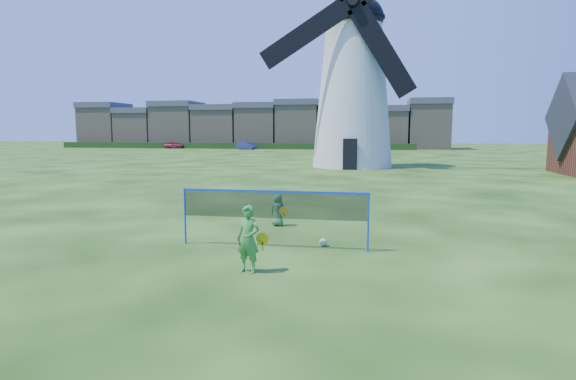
{
  "coord_description": "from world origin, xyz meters",
  "views": [
    {
      "loc": [
        2.55,
        -12.33,
        3.14
      ],
      "look_at": [
        0.2,
        0.5,
        1.5
      ],
      "focal_mm": 29.79,
      "sensor_mm": 36.0,
      "label": 1
    }
  ],
  "objects_px": {
    "play_ball": "(323,242)",
    "player_boy": "(278,210)",
    "windmill": "(353,83)",
    "player_girl": "(248,239)",
    "car_left": "(175,145)",
    "badminton_net": "(273,206)",
    "car_right": "(246,146)"
  },
  "relations": [
    {
      "from": "windmill",
      "to": "play_ball",
      "type": "distance_m",
      "value": 29.64
    },
    {
      "from": "player_girl",
      "to": "car_right",
      "type": "xyz_separation_m",
      "value": [
        -18.16,
        66.08,
        -0.17
      ]
    },
    {
      "from": "badminton_net",
      "to": "player_girl",
      "type": "relative_size",
      "value": 3.36
    },
    {
      "from": "play_ball",
      "to": "player_boy",
      "type": "bearing_deg",
      "value": 125.05
    },
    {
      "from": "badminton_net",
      "to": "player_girl",
      "type": "xyz_separation_m",
      "value": [
        -0.07,
        -2.3,
        -0.39
      ]
    },
    {
      "from": "windmill",
      "to": "play_ball",
      "type": "bearing_deg",
      "value": -88.73
    },
    {
      "from": "play_ball",
      "to": "car_right",
      "type": "distance_m",
      "value": 66.34
    },
    {
      "from": "car_right",
      "to": "play_ball",
      "type": "bearing_deg",
      "value": -137.9
    },
    {
      "from": "windmill",
      "to": "car_left",
      "type": "relative_size",
      "value": 5.92
    },
    {
      "from": "car_right",
      "to": "car_left",
      "type": "bearing_deg",
      "value": 106.68
    },
    {
      "from": "windmill",
      "to": "player_boy",
      "type": "distance_m",
      "value": 27.11
    },
    {
      "from": "windmill",
      "to": "car_right",
      "type": "height_order",
      "value": "windmill"
    },
    {
      "from": "play_ball",
      "to": "car_left",
      "type": "bearing_deg",
      "value": 116.73
    },
    {
      "from": "play_ball",
      "to": "car_right",
      "type": "bearing_deg",
      "value": 107.13
    },
    {
      "from": "player_girl",
      "to": "badminton_net",
      "type": "bearing_deg",
      "value": 102.09
    },
    {
      "from": "player_girl",
      "to": "car_left",
      "type": "xyz_separation_m",
      "value": [
        -31.53,
        68.03,
        -0.16
      ]
    },
    {
      "from": "player_boy",
      "to": "car_left",
      "type": "bearing_deg",
      "value": -51.78
    },
    {
      "from": "car_left",
      "to": "car_right",
      "type": "xyz_separation_m",
      "value": [
        13.36,
        -1.95,
        -0.01
      ]
    },
    {
      "from": "car_right",
      "to": "player_boy",
      "type": "bearing_deg",
      "value": -138.75
    },
    {
      "from": "player_boy",
      "to": "windmill",
      "type": "bearing_deg",
      "value": -80.62
    },
    {
      "from": "windmill",
      "to": "badminton_net",
      "type": "bearing_deg",
      "value": -91.3
    },
    {
      "from": "play_ball",
      "to": "car_right",
      "type": "xyz_separation_m",
      "value": [
        -19.54,
        63.39,
        0.48
      ]
    },
    {
      "from": "play_ball",
      "to": "car_right",
      "type": "height_order",
      "value": "car_right"
    },
    {
      "from": "badminton_net",
      "to": "player_boy",
      "type": "bearing_deg",
      "value": 99.13
    },
    {
      "from": "player_girl",
      "to": "car_left",
      "type": "height_order",
      "value": "player_girl"
    },
    {
      "from": "badminton_net",
      "to": "car_left",
      "type": "bearing_deg",
      "value": 115.68
    },
    {
      "from": "player_boy",
      "to": "car_left",
      "type": "xyz_separation_m",
      "value": [
        -31.13,
        62.82,
        0.06
      ]
    },
    {
      "from": "badminton_net",
      "to": "car_right",
      "type": "distance_m",
      "value": 66.34
    },
    {
      "from": "car_left",
      "to": "windmill",
      "type": "bearing_deg",
      "value": -140.49
    },
    {
      "from": "player_girl",
      "to": "car_left",
      "type": "bearing_deg",
      "value": 128.81
    },
    {
      "from": "windmill",
      "to": "player_girl",
      "type": "relative_size",
      "value": 13.7
    },
    {
      "from": "badminton_net",
      "to": "car_right",
      "type": "bearing_deg",
      "value": 105.96
    }
  ]
}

